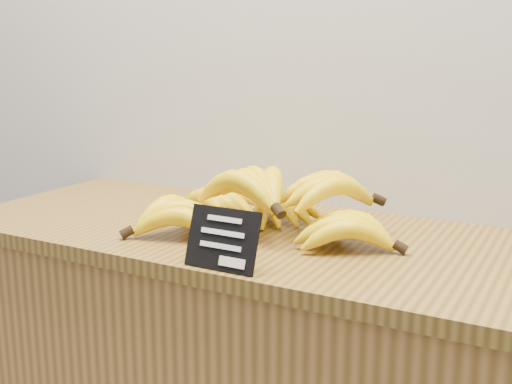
# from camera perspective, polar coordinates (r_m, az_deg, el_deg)

# --- Properties ---
(counter_top) EXTENTS (1.33, 0.54, 0.03)m
(counter_top) POSITION_cam_1_polar(r_m,az_deg,el_deg) (1.31, 1.04, -4.06)
(counter_top) COLOR olive
(counter_top) RESTS_ON counter
(chalkboard_sign) EXTENTS (0.13, 0.04, 0.10)m
(chalkboard_sign) POSITION_cam_1_polar(r_m,az_deg,el_deg) (1.07, -3.01, -4.21)
(chalkboard_sign) COLOR black
(chalkboard_sign) RESTS_ON counter_top
(banana_pile) EXTENTS (0.55, 0.37, 0.13)m
(banana_pile) POSITION_cam_1_polar(r_m,az_deg,el_deg) (1.28, 0.56, -1.22)
(banana_pile) COLOR yellow
(banana_pile) RESTS_ON counter_top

